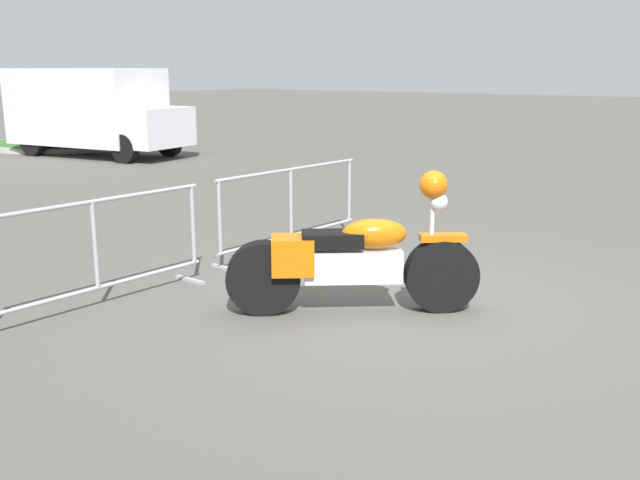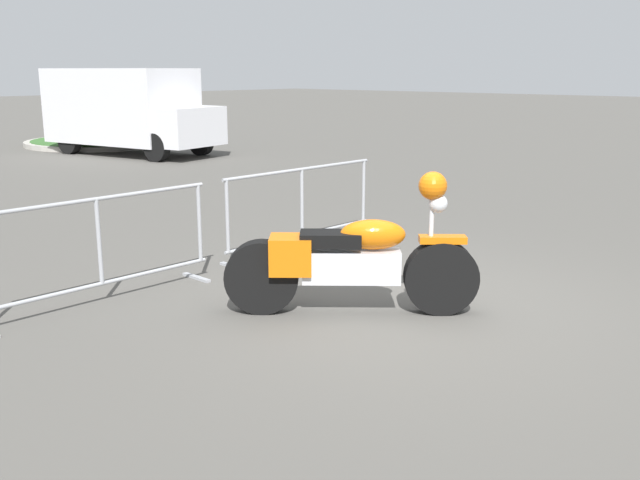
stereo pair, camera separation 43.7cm
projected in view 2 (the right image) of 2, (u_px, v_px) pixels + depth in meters
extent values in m
plane|color=#54514C|center=(405.00, 304.00, 7.07)|extent=(120.00, 120.00, 0.00)
cylinder|color=black|center=(441.00, 278.00, 6.74)|extent=(0.61, 0.66, 0.70)
cylinder|color=black|center=(262.00, 277.00, 6.76)|extent=(0.61, 0.66, 0.70)
cube|color=silver|center=(351.00, 266.00, 6.72)|extent=(0.81, 0.87, 0.31)
ellipsoid|color=orange|center=(373.00, 234.00, 6.65)|extent=(0.62, 0.65, 0.29)
cube|color=black|center=(331.00, 239.00, 6.67)|extent=(0.61, 0.63, 0.13)
cube|color=orange|center=(291.00, 255.00, 6.71)|extent=(0.52, 0.53, 0.35)
cube|color=orange|center=(443.00, 239.00, 6.65)|extent=(0.41, 0.43, 0.07)
cylinder|color=silver|center=(431.00, 224.00, 6.62)|extent=(0.06, 0.06, 0.49)
sphere|color=silver|center=(438.00, 203.00, 6.57)|extent=(0.18, 0.18, 0.18)
sphere|color=orange|center=(433.00, 186.00, 6.54)|extent=(0.26, 0.26, 0.26)
cylinder|color=#9EA0A5|center=(96.00, 199.00, 6.87)|extent=(2.54, 0.09, 0.04)
cylinder|color=#9EA0A5|center=(102.00, 283.00, 7.07)|extent=(2.54, 0.09, 0.04)
cylinder|color=#9EA0A5|center=(99.00, 242.00, 6.97)|extent=(0.04, 0.04, 0.85)
cylinder|color=#9EA0A5|center=(199.00, 223.00, 7.83)|extent=(0.04, 0.04, 0.85)
cube|color=#9EA0A5|center=(196.00, 277.00, 7.93)|extent=(0.07, 0.44, 0.03)
cylinder|color=#9EA0A5|center=(302.00, 169.00, 8.94)|extent=(2.54, 0.09, 0.04)
cylinder|color=#9EA0A5|center=(302.00, 235.00, 9.14)|extent=(2.54, 0.09, 0.04)
cylinder|color=#9EA0A5|center=(227.00, 217.00, 8.18)|extent=(0.04, 0.04, 0.85)
cylinder|color=#9EA0A5|center=(302.00, 203.00, 9.04)|extent=(0.04, 0.04, 0.85)
cylinder|color=#9EA0A5|center=(364.00, 191.00, 9.90)|extent=(0.04, 0.04, 0.85)
cube|color=#9EA0A5|center=(233.00, 266.00, 8.37)|extent=(0.07, 0.44, 0.03)
cube|color=#9EA0A5|center=(360.00, 235.00, 10.00)|extent=(0.07, 0.44, 0.03)
cube|color=silver|center=(121.00, 106.00, 19.53)|extent=(2.71, 4.39, 2.00)
cube|color=silver|center=(190.00, 127.00, 18.36)|extent=(2.03, 1.23, 1.00)
cylinder|color=black|center=(201.00, 142.00, 19.37)|extent=(0.37, 0.75, 0.72)
cylinder|color=black|center=(157.00, 147.00, 17.98)|extent=(0.37, 0.75, 0.72)
cylinder|color=black|center=(116.00, 136.00, 21.07)|extent=(0.37, 0.75, 0.72)
cylinder|color=black|center=(69.00, 141.00, 19.68)|extent=(0.37, 0.75, 0.72)
cylinder|color=#ADA89E|center=(104.00, 142.00, 22.31)|extent=(4.74, 4.74, 0.14)
cylinder|color=#38662D|center=(104.00, 139.00, 22.29)|extent=(4.36, 4.36, 0.02)
sphere|color=#1E511E|center=(107.00, 123.00, 22.52)|extent=(1.19, 1.19, 1.19)
sphere|color=#33702D|center=(114.00, 124.00, 21.94)|extent=(1.20, 1.20, 1.20)
sphere|color=#1E511E|center=(102.00, 129.00, 21.96)|extent=(0.81, 0.81, 0.81)
sphere|color=#1E511E|center=(108.00, 126.00, 22.46)|extent=(0.98, 0.98, 0.98)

